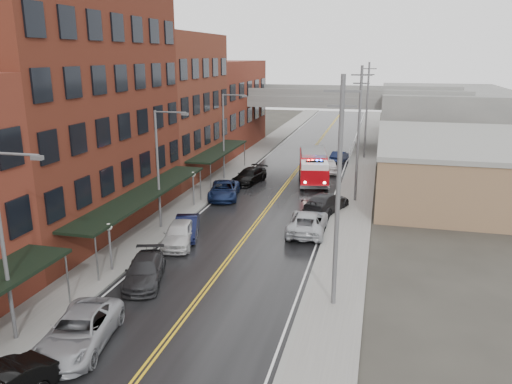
# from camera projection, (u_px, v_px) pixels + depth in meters

# --- Properties ---
(road) EXTENTS (11.00, 160.00, 0.02)m
(road) POSITION_uv_depth(u_px,v_px,m) (265.00, 212.00, 42.21)
(road) COLOR black
(road) RESTS_ON ground
(sidewalk_left) EXTENTS (3.00, 160.00, 0.15)m
(sidewalk_left) POSITION_uv_depth(u_px,v_px,m) (184.00, 205.00, 43.91)
(sidewalk_left) COLOR slate
(sidewalk_left) RESTS_ON ground
(sidewalk_right) EXTENTS (3.00, 160.00, 0.15)m
(sidewalk_right) POSITION_uv_depth(u_px,v_px,m) (353.00, 218.00, 40.48)
(sidewalk_right) COLOR slate
(sidewalk_right) RESTS_ON ground
(curb_left) EXTENTS (0.30, 160.00, 0.15)m
(curb_left) POSITION_uv_depth(u_px,v_px,m) (202.00, 206.00, 43.52)
(curb_left) COLOR gray
(curb_left) RESTS_ON ground
(curb_right) EXTENTS (0.30, 160.00, 0.15)m
(curb_right) POSITION_uv_depth(u_px,v_px,m) (332.00, 216.00, 40.87)
(curb_right) COLOR gray
(curb_right) RESTS_ON ground
(brick_building_b) EXTENTS (9.00, 20.00, 18.00)m
(brick_building_b) POSITION_uv_depth(u_px,v_px,m) (67.00, 109.00, 36.39)
(brick_building_b) COLOR #4F1D15
(brick_building_b) RESTS_ON ground
(brick_building_c) EXTENTS (9.00, 15.00, 15.00)m
(brick_building_c) POSITION_uv_depth(u_px,v_px,m) (166.00, 107.00, 53.15)
(brick_building_c) COLOR maroon
(brick_building_c) RESTS_ON ground
(brick_building_far) EXTENTS (9.00, 20.00, 12.00)m
(brick_building_far) POSITION_uv_depth(u_px,v_px,m) (218.00, 105.00, 69.91)
(brick_building_far) COLOR brown
(brick_building_far) RESTS_ON ground
(tan_building) EXTENTS (14.00, 22.00, 5.00)m
(tan_building) POSITION_uv_depth(u_px,v_px,m) (454.00, 168.00, 47.14)
(tan_building) COLOR #926E4E
(tan_building) RESTS_ON ground
(right_far_block) EXTENTS (18.00, 30.00, 8.00)m
(right_far_block) POSITION_uv_depth(u_px,v_px,m) (443.00, 116.00, 74.32)
(right_far_block) COLOR slate
(right_far_block) RESTS_ON ground
(awning_1) EXTENTS (2.60, 18.00, 3.09)m
(awning_1) POSITION_uv_depth(u_px,v_px,m) (145.00, 194.00, 36.63)
(awning_1) COLOR black
(awning_1) RESTS_ON ground
(awning_2) EXTENTS (2.60, 13.00, 3.09)m
(awning_2) POSITION_uv_depth(u_px,v_px,m) (219.00, 151.00, 52.99)
(awning_2) COLOR black
(awning_2) RESTS_ON ground
(globe_lamp_1) EXTENTS (0.44, 0.44, 3.12)m
(globe_lamp_1) POSITION_uv_depth(u_px,v_px,m) (109.00, 236.00, 30.01)
(globe_lamp_1) COLOR #59595B
(globe_lamp_1) RESTS_ON ground
(globe_lamp_2) EXTENTS (0.44, 0.44, 3.12)m
(globe_lamp_2) POSITION_uv_depth(u_px,v_px,m) (193.00, 181.00, 43.10)
(globe_lamp_2) COLOR #59595B
(globe_lamp_2) RESTS_ON ground
(street_lamp_0) EXTENTS (2.64, 0.22, 9.00)m
(street_lamp_0) POSITION_uv_depth(u_px,v_px,m) (6.00, 237.00, 21.80)
(street_lamp_0) COLOR #59595B
(street_lamp_0) RESTS_ON ground
(street_lamp_1) EXTENTS (2.64, 0.22, 9.00)m
(street_lamp_1) POSITION_uv_depth(u_px,v_px,m) (161.00, 162.00, 36.76)
(street_lamp_1) COLOR #59595B
(street_lamp_1) RESTS_ON ground
(street_lamp_2) EXTENTS (2.64, 0.22, 9.00)m
(street_lamp_2) POSITION_uv_depth(u_px,v_px,m) (226.00, 131.00, 51.72)
(street_lamp_2) COLOR #59595B
(street_lamp_2) RESTS_ON ground
(utility_pole_0) EXTENTS (1.80, 0.24, 12.00)m
(utility_pole_0) POSITION_uv_depth(u_px,v_px,m) (338.00, 191.00, 24.82)
(utility_pole_0) COLOR #59595B
(utility_pole_0) RESTS_ON ground
(utility_pole_1) EXTENTS (1.80, 0.24, 12.00)m
(utility_pole_1) POSITION_uv_depth(u_px,v_px,m) (359.00, 132.00, 43.52)
(utility_pole_1) COLOR #59595B
(utility_pole_1) RESTS_ON ground
(utility_pole_2) EXTENTS (1.80, 0.24, 12.00)m
(utility_pole_2) POSITION_uv_depth(u_px,v_px,m) (367.00, 109.00, 62.21)
(utility_pole_2) COLOR #59595B
(utility_pole_2) RESTS_ON ground
(overpass) EXTENTS (40.00, 10.00, 7.50)m
(overpass) POSITION_uv_depth(u_px,v_px,m) (316.00, 105.00, 70.53)
(overpass) COLOR slate
(overpass) RESTS_ON ground
(fire_truck) EXTENTS (4.64, 9.01, 3.16)m
(fire_truck) POSITION_uv_depth(u_px,v_px,m) (313.00, 166.00, 51.71)
(fire_truck) COLOR #AD080F
(fire_truck) RESTS_ON ground
(parked_car_left_2) EXTENTS (3.61, 6.07, 1.58)m
(parked_car_left_2) POSITION_uv_depth(u_px,v_px,m) (79.00, 331.00, 22.54)
(parked_car_left_2) COLOR #93959A
(parked_car_left_2) RESTS_ON ground
(parked_car_left_3) EXTENTS (3.39, 5.38, 1.45)m
(parked_car_left_3) POSITION_uv_depth(u_px,v_px,m) (144.00, 271.00, 29.01)
(parked_car_left_3) COLOR #262628
(parked_car_left_3) RESTS_ON ground
(parked_car_left_4) EXTENTS (2.85, 5.20, 1.68)m
(parked_car_left_4) POSITION_uv_depth(u_px,v_px,m) (180.00, 233.00, 34.72)
(parked_car_left_4) COLOR silver
(parked_car_left_4) RESTS_ON ground
(parked_car_left_5) EXTENTS (2.79, 4.79, 1.49)m
(parked_car_left_5) POSITION_uv_depth(u_px,v_px,m) (187.00, 227.00, 36.27)
(parked_car_left_5) COLOR black
(parked_car_left_5) RESTS_ON ground
(parked_car_left_6) EXTENTS (3.59, 5.93, 1.54)m
(parked_car_left_6) POSITION_uv_depth(u_px,v_px,m) (224.00, 190.00, 46.09)
(parked_car_left_6) COLOR #121F44
(parked_car_left_6) RESTS_ON ground
(parked_car_left_7) EXTENTS (3.16, 5.60, 1.53)m
(parked_car_left_7) POSITION_uv_depth(u_px,v_px,m) (249.00, 176.00, 51.50)
(parked_car_left_7) COLOR black
(parked_car_left_7) RESTS_ON ground
(parked_car_right_0) EXTENTS (2.87, 5.94, 1.63)m
(parked_car_right_0) POSITION_uv_depth(u_px,v_px,m) (308.00, 222.00, 37.13)
(parked_car_right_0) COLOR #B3B6BB
(parked_car_right_0) RESTS_ON ground
(parked_car_right_1) EXTENTS (3.98, 5.94, 1.60)m
(parked_car_right_1) POSITION_uv_depth(u_px,v_px,m) (326.00, 202.00, 42.14)
(parked_car_right_1) COLOR black
(parked_car_right_1) RESTS_ON ground
(parked_car_right_2) EXTENTS (2.90, 5.04, 1.61)m
(parked_car_right_2) POSITION_uv_depth(u_px,v_px,m) (328.00, 166.00, 56.04)
(parked_car_right_2) COLOR silver
(parked_car_right_2) RESTS_ON ground
(parked_car_right_3) EXTENTS (2.12, 4.35, 1.37)m
(parked_car_right_3) POSITION_uv_depth(u_px,v_px,m) (339.00, 156.00, 61.78)
(parked_car_right_3) COLOR black
(parked_car_right_3) RESTS_ON ground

